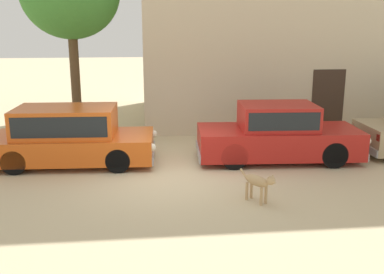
# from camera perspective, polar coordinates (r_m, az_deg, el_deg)

# --- Properties ---
(ground_plane) EXTENTS (80.00, 80.00, 0.00)m
(ground_plane) POSITION_cam_1_polar(r_m,az_deg,el_deg) (10.76, -3.02, -4.99)
(ground_plane) COLOR #CCB78E
(parked_sedan_nearest) EXTENTS (4.36, 1.96, 1.49)m
(parked_sedan_nearest) POSITION_cam_1_polar(r_m,az_deg,el_deg) (11.90, -15.36, 0.28)
(parked_sedan_nearest) COLOR #D15619
(parked_sedan_nearest) RESTS_ON ground_plane
(parked_sedan_second) EXTENTS (4.44, 1.93, 1.52)m
(parked_sedan_second) POSITION_cam_1_polar(r_m,az_deg,el_deg) (12.03, 10.89, 0.51)
(parked_sedan_second) COLOR #AD1E19
(parked_sedan_second) RESTS_ON ground_plane
(apartment_block) EXTENTS (17.29, 6.58, 8.56)m
(apartment_block) POSITION_cam_1_polar(r_m,az_deg,el_deg) (19.42, 21.07, 15.49)
(apartment_block) COLOR beige
(apartment_block) RESTS_ON ground_plane
(stray_dog_spotted) EXTENTS (0.61, 0.85, 0.67)m
(stray_dog_spotted) POSITION_cam_1_polar(r_m,az_deg,el_deg) (9.16, 8.54, -5.72)
(stray_dog_spotted) COLOR tan
(stray_dog_spotted) RESTS_ON ground_plane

